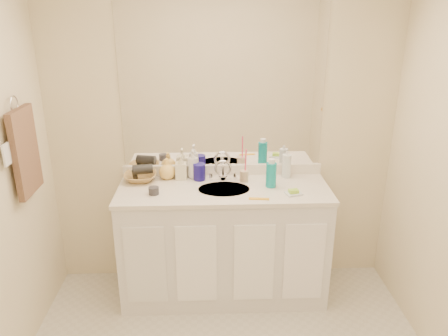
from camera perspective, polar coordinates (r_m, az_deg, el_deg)
name	(u,v)px	position (r m, az deg, el deg)	size (l,w,h in m)	color
wall_back	(222,134)	(3.29, -0.21, 4.43)	(2.60, 0.02, 2.40)	beige
vanity_cabinet	(224,243)	(3.34, -0.03, -9.80)	(1.50, 0.55, 0.85)	silver
countertop	(224,190)	(3.14, -0.03, -2.85)	(1.52, 0.57, 0.03)	silver
backsplash	(223,170)	(3.36, -0.20, -0.23)	(1.52, 0.03, 0.08)	white
sink_basin	(224,190)	(3.12, -0.02, -2.94)	(0.37, 0.37, 0.02)	silver
faucet	(223,173)	(3.26, -0.14, -0.61)	(0.02, 0.02, 0.11)	silver
mirror	(222,86)	(3.20, -0.22, 10.62)	(1.48, 0.01, 1.20)	white
blue_mug	(199,172)	(3.26, -3.23, -0.50)	(0.09, 0.09, 0.12)	navy
tan_cup	(244,176)	(3.23, 2.63, -1.08)	(0.06, 0.06, 0.09)	#C9AE8E
toothbrush	(246,163)	(3.19, 2.84, 0.71)	(0.01, 0.01, 0.22)	#F9416A
mouthwash_bottle	(271,175)	(3.14, 6.17, -0.92)	(0.08, 0.08, 0.18)	#0C8E96
clear_pump_bottle	(286,166)	(3.33, 8.16, 0.26)	(0.07, 0.07, 0.18)	silver
soap_dish	(293,194)	(3.06, 9.05, -3.32)	(0.11, 0.09, 0.01)	silver
green_soap	(294,191)	(3.05, 9.07, -3.01)	(0.07, 0.05, 0.02)	#9AD634
orange_comb	(259,199)	(2.96, 4.59, -4.03)	(0.14, 0.03, 0.01)	gold
dark_jar	(154,191)	(3.06, -9.16, -2.95)	(0.07, 0.07, 0.05)	#2F2E34
soap_bottle_white	(193,164)	(3.28, -4.04, 0.52)	(0.08, 0.09, 0.22)	silver
soap_bottle_cream	(181,167)	(3.28, -5.62, 0.15)	(0.08, 0.09, 0.19)	beige
soap_bottle_yellow	(167,169)	(3.30, -7.45, -0.10)	(0.12, 0.12, 0.16)	#EFC25D
wicker_basket	(140,177)	(3.31, -10.86, -1.16)	(0.24, 0.24, 0.06)	olive
hair_dryer	(143,169)	(3.28, -10.59, -0.17)	(0.07, 0.07, 0.15)	black
towel_ring	(14,104)	(2.93, -25.74, 7.49)	(0.11, 0.11, 0.01)	silver
hand_towel	(25,152)	(2.99, -24.52, 1.94)	(0.04, 0.32, 0.55)	#463125
switch_plate	(7,154)	(2.81, -26.52, 1.59)	(0.01, 0.09, 0.13)	white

